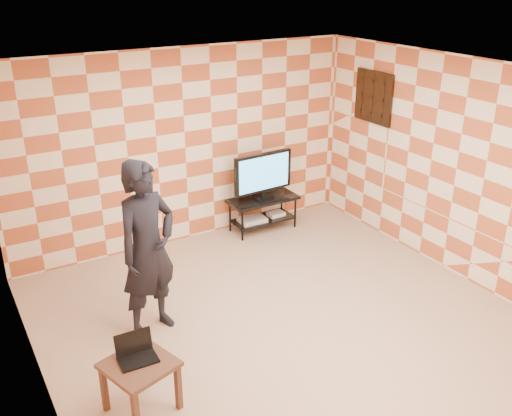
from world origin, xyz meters
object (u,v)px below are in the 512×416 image
object	(u,v)px
tv	(263,174)
person	(148,250)
tv_stand	(263,206)
side_table	(140,371)

from	to	relation	value
tv	person	xyz separation A→B (m)	(-2.34, -1.57, 0.08)
tv_stand	side_table	world-z (taller)	same
side_table	person	bearing A→B (deg)	64.26
tv_stand	person	bearing A→B (deg)	-146.05
person	tv	bearing A→B (deg)	13.33
tv	side_table	distance (m)	3.95
tv	side_table	bearing A→B (deg)	-137.01
tv	side_table	world-z (taller)	tv
tv_stand	side_table	xyz separation A→B (m)	(-2.87, -2.68, 0.05)
tv_stand	person	world-z (taller)	person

